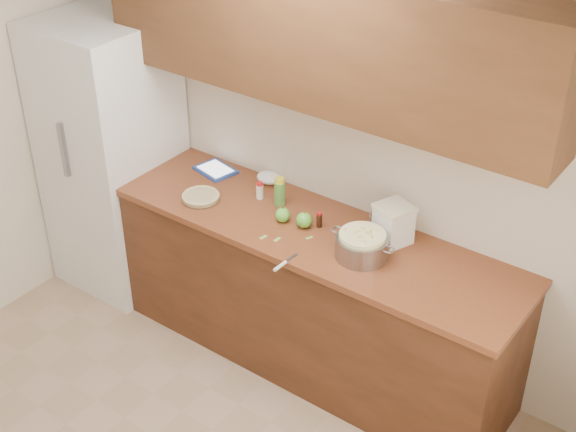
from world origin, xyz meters
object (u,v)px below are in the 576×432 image
Objects in this scene: pie at (201,197)px; colander at (362,245)px; tablet at (216,170)px; flour_canister at (393,224)px.

colander reaches higher than pie.
colander reaches higher than tablet.
pie is at bearing -51.31° from tablet.
flour_canister is 0.84× the size of tablet.
pie is 0.61× the size of colander.
tablet is at bearing 116.35° from pie.
pie is at bearing -165.62° from flour_canister.
tablet is (-0.15, 0.31, -0.01)m from pie.
flour_canister is at bearing 11.19° from tablet.
colander is (1.05, 0.07, 0.05)m from pie.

